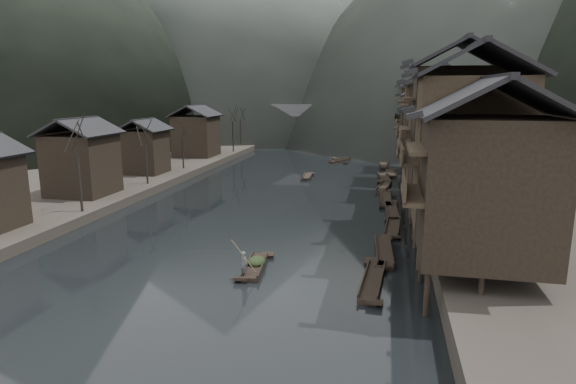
# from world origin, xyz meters

# --- Properties ---
(water) EXTENTS (300.00, 300.00, 0.00)m
(water) POSITION_xyz_m (0.00, 0.00, 0.00)
(water) COLOR black
(water) RESTS_ON ground
(right_bank) EXTENTS (40.00, 200.00, 1.80)m
(right_bank) POSITION_xyz_m (35.00, 40.00, 0.90)
(right_bank) COLOR #2D2823
(right_bank) RESTS_ON ground
(left_bank) EXTENTS (40.00, 200.00, 1.20)m
(left_bank) POSITION_xyz_m (-35.00, 40.00, 0.60)
(left_bank) COLOR #2D2823
(left_bank) RESTS_ON ground
(stilt_houses) EXTENTS (9.00, 67.60, 16.31)m
(stilt_houses) POSITION_xyz_m (17.28, 19.26, 9.08)
(stilt_houses) COLOR black
(stilt_houses) RESTS_ON ground
(left_houses) EXTENTS (8.10, 53.20, 8.73)m
(left_houses) POSITION_xyz_m (-20.50, 20.12, 5.66)
(left_houses) COLOR black
(left_houses) RESTS_ON left_bank
(bare_trees) EXTENTS (3.97, 71.47, 7.94)m
(bare_trees) POSITION_xyz_m (-17.00, 24.27, 6.73)
(bare_trees) COLOR black
(bare_trees) RESTS_ON left_bank
(moored_sampans) EXTENTS (2.86, 56.36, 0.47)m
(moored_sampans) POSITION_xyz_m (11.85, 17.57, 0.20)
(moored_sampans) COLOR black
(moored_sampans) RESTS_ON water
(midriver_boats) EXTENTS (5.34, 21.94, 0.45)m
(midriver_boats) POSITION_xyz_m (2.49, 39.09, 0.20)
(midriver_boats) COLOR black
(midriver_boats) RESTS_ON water
(stone_bridge) EXTENTS (40.00, 6.00, 9.00)m
(stone_bridge) POSITION_xyz_m (-0.00, 72.00, 5.11)
(stone_bridge) COLOR #4C4C4F
(stone_bridge) RESTS_ON ground
(hero_sampan) EXTENTS (1.71, 5.54, 0.44)m
(hero_sampan) POSITION_xyz_m (3.19, -5.55, 0.20)
(hero_sampan) COLOR black
(hero_sampan) RESTS_ON water
(cargo_heap) EXTENTS (1.21, 1.58, 0.72)m
(cargo_heap) POSITION_xyz_m (3.22, -5.30, 0.80)
(cargo_heap) COLOR black
(cargo_heap) RESTS_ON hero_sampan
(boatman) EXTENTS (0.73, 0.73, 1.70)m
(boatman) POSITION_xyz_m (2.97, -7.46, 1.29)
(boatman) COLOR #525255
(boatman) RESTS_ON hero_sampan
(bamboo_pole) EXTENTS (1.45, 1.95, 3.29)m
(bamboo_pole) POSITION_xyz_m (3.17, -7.46, 3.79)
(bamboo_pole) COLOR #8C7A51
(bamboo_pole) RESTS_ON boatman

